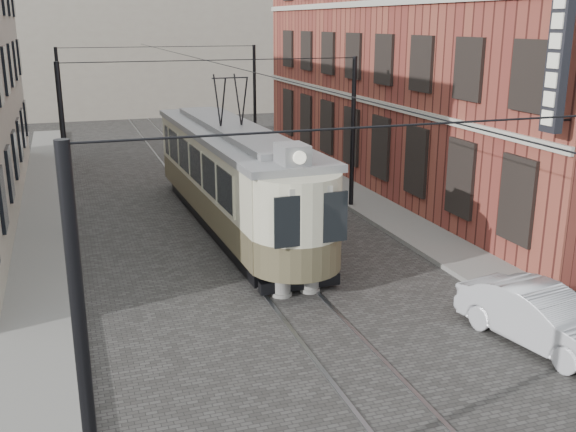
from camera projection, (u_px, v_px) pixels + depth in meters
name	position (u px, v px, depth m)	size (l,w,h in m)	color
ground	(273.00, 274.00, 19.86)	(120.00, 120.00, 0.00)	#3D3B39
tram_rails	(273.00, 273.00, 19.86)	(1.54, 80.00, 0.02)	slate
sidewalk_right	(448.00, 250.00, 21.69)	(2.00, 60.00, 0.15)	slate
sidewalk_left	(43.00, 299.00, 17.83)	(2.00, 60.00, 0.15)	slate
brick_building	(445.00, 51.00, 29.75)	(8.00, 26.00, 12.00)	maroon
distant_block	(126.00, 25.00, 54.23)	(28.00, 10.00, 14.00)	#A19585
catenary	(225.00, 147.00, 23.50)	(11.00, 30.20, 6.00)	black
tram	(232.00, 153.00, 23.77)	(2.83, 13.72, 5.44)	#BDB899
elephant	(285.00, 239.00, 18.83)	(2.38, 4.32, 2.65)	slate
parked_car	(542.00, 317.00, 15.32)	(1.47, 4.17, 1.38)	#AFAFB4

